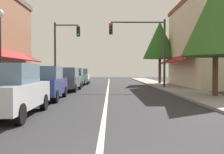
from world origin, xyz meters
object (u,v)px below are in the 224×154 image
parked_car_distant_left (81,76)px  tree_right_near (216,19)px  parked_car_nearest_left (10,90)px  parked_car_far_left (75,77)px  parked_car_third_left (67,79)px  traffic_signal_mast_arm (146,42)px  traffic_signal_left_corner (63,45)px  street_lamp_left_near (0,39)px  parked_car_second_left (45,83)px  tree_right_far (160,40)px

parked_car_distant_left → tree_right_near: (9.23, -14.64, 3.55)m
parked_car_nearest_left → parked_car_far_left: size_ratio=1.00×
parked_car_third_left → traffic_signal_mast_arm: (6.29, 2.18, 3.11)m
parked_car_far_left → tree_right_near: size_ratio=0.63×
parked_car_far_left → traffic_signal_left_corner: traffic_signal_left_corner is taller
street_lamp_left_near → parked_car_second_left: bearing=36.9°
parked_car_nearest_left → traffic_signal_left_corner: (-0.93, 14.30, 2.94)m
parked_car_far_left → parked_car_distant_left: size_ratio=0.99×
parked_car_far_left → traffic_signal_left_corner: bearing=-118.9°
parked_car_second_left → traffic_signal_mast_arm: (6.42, 7.98, 3.11)m
street_lamp_left_near → tree_right_near: tree_right_near is taller
parked_car_nearest_left → parked_car_far_left: bearing=89.5°
parked_car_second_left → street_lamp_left_near: 3.09m
parked_car_nearest_left → parked_car_far_left: 15.85m
traffic_signal_left_corner → tree_right_far: size_ratio=0.83×
parked_car_second_left → tree_right_far: bearing=57.3°
parked_car_far_left → street_lamp_left_near: 12.63m
traffic_signal_mast_arm → tree_right_far: bearing=69.8°
traffic_signal_left_corner → street_lamp_left_near: traffic_signal_left_corner is taller
traffic_signal_mast_arm → street_lamp_left_near: (-8.21, -9.33, -0.98)m
parked_car_second_left → parked_car_far_left: size_ratio=1.01×
parked_car_second_left → tree_right_near: tree_right_near is taller
parked_car_far_left → tree_right_near: bearing=-48.1°
parked_car_distant_left → parked_car_second_left: bearing=-92.0°
tree_right_far → parked_car_far_left: bearing=-155.9°
tree_right_near → tree_right_far: size_ratio=0.92×
parked_car_nearest_left → parked_car_second_left: bearing=89.9°
parked_car_nearest_left → tree_right_far: size_ratio=0.58×
street_lamp_left_near → parked_car_third_left: bearing=74.9°
tree_right_near → parked_car_nearest_left: bearing=-148.4°
parked_car_nearest_left → parked_car_third_left: same height
parked_car_nearest_left → parked_car_distant_left: same height
parked_car_second_left → street_lamp_left_near: size_ratio=0.94×
parked_car_nearest_left → traffic_signal_left_corner: bearing=92.8°
parked_car_nearest_left → parked_car_distant_left: 20.34m
parked_car_far_left → street_lamp_left_near: size_ratio=0.93×
tree_right_near → parked_car_distant_left: bearing=122.2°
parked_car_second_left → tree_right_far: (9.02, 15.03, 4.11)m
street_lamp_left_near → traffic_signal_left_corner: bearing=85.1°
parked_car_far_left → traffic_signal_left_corner: size_ratio=0.70×
parked_car_third_left → parked_car_distant_left: (-0.02, 9.67, 0.00)m
parked_car_third_left → traffic_signal_left_corner: bearing=105.6°
parked_car_third_left → traffic_signal_left_corner: size_ratio=0.70×
parked_car_distant_left → traffic_signal_left_corner: size_ratio=0.70×
parked_car_second_left → tree_right_far: tree_right_far is taller
parked_car_third_left → tree_right_far: size_ratio=0.58×
parked_car_distant_left → street_lamp_left_near: size_ratio=0.94×
traffic_signal_mast_arm → street_lamp_left_near: traffic_signal_mast_arm is taller
traffic_signal_mast_arm → tree_right_far: (2.60, 7.05, 0.99)m
tree_right_far → parked_car_distant_left: bearing=177.2°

